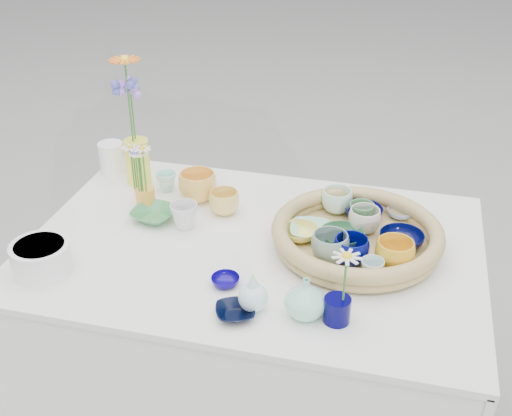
# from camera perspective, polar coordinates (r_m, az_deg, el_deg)

# --- Properties ---
(wicker_tray) EXTENTS (0.47, 0.47, 0.08)m
(wicker_tray) POSITION_cam_1_polar(r_m,az_deg,el_deg) (1.79, 8.95, -2.47)
(wicker_tray) COLOR olive
(wicker_tray) RESTS_ON display_table
(tray_ceramic_0) EXTENTS (0.15, 0.15, 0.03)m
(tray_ceramic_0) POSITION_cam_1_polar(r_m,az_deg,el_deg) (1.91, 9.55, -0.44)
(tray_ceramic_0) COLOR #090947
(tray_ceramic_0) RESTS_ON wicker_tray
(tray_ceramic_1) EXTENTS (0.16, 0.16, 0.04)m
(tray_ceramic_1) POSITION_cam_1_polar(r_m,az_deg,el_deg) (1.80, 12.80, -2.78)
(tray_ceramic_1) COLOR #030635
(tray_ceramic_1) RESTS_ON wicker_tray
(tray_ceramic_2) EXTENTS (0.13, 0.13, 0.08)m
(tray_ceramic_2) POSITION_cam_1_polar(r_m,az_deg,el_deg) (1.70, 12.21, -4.09)
(tray_ceramic_2) COLOR gold
(tray_ceramic_2) RESTS_ON wicker_tray
(tray_ceramic_3) EXTENTS (0.13, 0.13, 0.04)m
(tray_ceramic_3) POSITION_cam_1_polar(r_m,az_deg,el_deg) (1.78, 7.63, -2.64)
(tray_ceramic_3) COLOR #347046
(tray_ceramic_3) RESTS_ON wicker_tray
(tray_ceramic_4) EXTENTS (0.12, 0.12, 0.08)m
(tray_ceramic_4) POSITION_cam_1_polar(r_m,az_deg,el_deg) (1.70, 6.59, -3.49)
(tray_ceramic_4) COLOR gray
(tray_ceramic_4) RESTS_ON wicker_tray
(tray_ceramic_5) EXTENTS (0.13, 0.13, 0.03)m
(tray_ceramic_5) POSITION_cam_1_polar(r_m,az_deg,el_deg) (1.81, 4.85, -2.04)
(tray_ceramic_5) COLOR #91E8C8
(tray_ceramic_5) RESTS_ON wicker_tray
(tray_ceramic_6) EXTENTS (0.10, 0.10, 0.07)m
(tray_ceramic_6) POSITION_cam_1_polar(r_m,az_deg,el_deg) (1.92, 7.20, 0.63)
(tray_ceramic_6) COLOR silver
(tray_ceramic_6) RESTS_ON wicker_tray
(tray_ceramic_7) EXTENTS (0.10, 0.10, 0.07)m
(tray_ceramic_7) POSITION_cam_1_polar(r_m,az_deg,el_deg) (1.84, 9.61, -1.08)
(tray_ceramic_7) COLOR silver
(tray_ceramic_7) RESTS_ON wicker_tray
(tray_ceramic_8) EXTENTS (0.10, 0.10, 0.03)m
(tray_ceramic_8) POSITION_cam_1_polar(r_m,az_deg,el_deg) (1.94, 12.73, -0.42)
(tray_ceramic_8) COLOR #8FABD1
(tray_ceramic_8) RESTS_ON wicker_tray
(tray_ceramic_9) EXTENTS (0.10, 0.10, 0.07)m
(tray_ceramic_9) POSITION_cam_1_polar(r_m,az_deg,el_deg) (1.70, 8.45, -3.76)
(tray_ceramic_9) COLOR #03075E
(tray_ceramic_9) RESTS_ON wicker_tray
(tray_ceramic_10) EXTENTS (0.13, 0.13, 0.03)m
(tray_ceramic_10) POSITION_cam_1_polar(r_m,az_deg,el_deg) (1.80, 3.89, -2.24)
(tray_ceramic_10) COLOR #F1DA58
(tray_ceramic_10) RESTS_ON wicker_tray
(tray_ceramic_11) EXTENTS (0.07, 0.07, 0.06)m
(tray_ceramic_11) POSITION_cam_1_polar(r_m,az_deg,el_deg) (1.65, 10.28, -5.41)
(tray_ceramic_11) COLOR #A4C8C4
(tray_ceramic_11) RESTS_ON wicker_tray
(tray_ceramic_12) EXTENTS (0.10, 0.10, 0.07)m
(tray_ceramic_12) POSITION_cam_1_polar(r_m,az_deg,el_deg) (1.87, 9.35, -0.54)
(tray_ceramic_12) COLOR #417A4B
(tray_ceramic_12) RESTS_ON wicker_tray
(loose_ceramic_0) EXTENTS (0.14, 0.14, 0.09)m
(loose_ceramic_0) POSITION_cam_1_polar(r_m,az_deg,el_deg) (2.01, -5.21, 1.92)
(loose_ceramic_0) COLOR #F7BA4C
(loose_ceramic_0) RESTS_ON display_table
(loose_ceramic_1) EXTENTS (0.12, 0.12, 0.07)m
(loose_ceramic_1) POSITION_cam_1_polar(r_m,az_deg,el_deg) (1.94, -2.84, 0.51)
(loose_ceramic_1) COLOR #EBC45C
(loose_ceramic_1) RESTS_ON display_table
(loose_ceramic_2) EXTENTS (0.15, 0.15, 0.03)m
(loose_ceramic_2) POSITION_cam_1_polar(r_m,az_deg,el_deg) (1.94, -9.04, -0.58)
(loose_ceramic_2) COLOR #408C4E
(loose_ceramic_2) RESTS_ON display_table
(loose_ceramic_3) EXTENTS (0.08, 0.08, 0.08)m
(loose_ceramic_3) POSITION_cam_1_polar(r_m,az_deg,el_deg) (1.88, -6.40, -0.69)
(loose_ceramic_3) COLOR silver
(loose_ceramic_3) RESTS_ON display_table
(loose_ceramic_4) EXTENTS (0.08, 0.08, 0.02)m
(loose_ceramic_4) POSITION_cam_1_polar(r_m,az_deg,el_deg) (1.65, -2.74, -6.48)
(loose_ceramic_4) COLOR #0A0070
(loose_ceramic_4) RESTS_ON display_table
(loose_ceramic_5) EXTENTS (0.07, 0.07, 0.06)m
(loose_ceramic_5) POSITION_cam_1_polar(r_m,az_deg,el_deg) (2.09, -7.96, 2.35)
(loose_ceramic_5) COLOR #AEEBD9
(loose_ceramic_5) RESTS_ON display_table
(loose_ceramic_6) EXTENTS (0.12, 0.12, 0.02)m
(loose_ceramic_6) POSITION_cam_1_polar(r_m,az_deg,el_deg) (1.55, -1.85, -9.23)
(loose_ceramic_6) COLOR black
(loose_ceramic_6) RESTS_ON display_table
(fluted_bowl) EXTENTS (0.16, 0.16, 0.08)m
(fluted_bowl) POSITION_cam_1_polar(r_m,az_deg,el_deg) (1.77, -18.54, -4.22)
(fluted_bowl) COLOR white
(fluted_bowl) RESTS_ON display_table
(bud_vase_paleblue) EXTENTS (0.09, 0.09, 0.11)m
(bud_vase_paleblue) POSITION_cam_1_polar(r_m,az_deg,el_deg) (1.54, -0.27, -7.36)
(bud_vase_paleblue) COLOR silver
(bud_vase_paleblue) RESTS_ON display_table
(bud_vase_seafoam) EXTENTS (0.12, 0.12, 0.10)m
(bud_vase_seafoam) POSITION_cam_1_polar(r_m,az_deg,el_deg) (1.53, 4.44, -7.95)
(bud_vase_seafoam) COLOR #9AE6C5
(bud_vase_seafoam) RESTS_ON display_table
(bud_vase_cobalt) EXTENTS (0.08, 0.08, 0.06)m
(bud_vase_cobalt) POSITION_cam_1_polar(r_m,az_deg,el_deg) (1.53, 7.21, -8.96)
(bud_vase_cobalt) COLOR #01003E
(bud_vase_cobalt) RESTS_ON display_table
(single_daisy) EXTENTS (0.09, 0.09, 0.14)m
(single_daisy) POSITION_cam_1_polar(r_m,az_deg,el_deg) (1.48, 7.91, -6.24)
(single_daisy) COLOR silver
(single_daisy) RESTS_ON bud_vase_cobalt
(tall_vase_yellow) EXTENTS (0.09, 0.09, 0.15)m
(tall_vase_yellow) POSITION_cam_1_polar(r_m,az_deg,el_deg) (2.13, -10.47, 4.07)
(tall_vase_yellow) COLOR #F1EC3E
(tall_vase_yellow) RESTS_ON display_table
(gerbera) EXTENTS (0.14, 0.14, 0.29)m
(gerbera) POSITION_cam_1_polar(r_m,az_deg,el_deg) (2.05, -11.23, 9.24)
(gerbera) COLOR orange
(gerbera) RESTS_ON tall_vase_yellow
(hydrangea) EXTENTS (0.08, 0.08, 0.24)m
(hydrangea) POSITION_cam_1_polar(r_m,az_deg,el_deg) (2.08, -10.90, 8.21)
(hydrangea) COLOR #5158CB
(hydrangea) RESTS_ON tall_vase_yellow
(white_pitcher) EXTENTS (0.14, 0.12, 0.11)m
(white_pitcher) POSITION_cam_1_polar(r_m,az_deg,el_deg) (2.22, -12.71, 4.31)
(white_pitcher) COLOR white
(white_pitcher) RESTS_ON display_table
(daisy_cup) EXTENTS (0.08, 0.08, 0.07)m
(daisy_cup) POSITION_cam_1_polar(r_m,az_deg,el_deg) (2.00, -9.81, 0.94)
(daisy_cup) COLOR #FDA836
(daisy_cup) RESTS_ON display_table
(daisy_posy) EXTENTS (0.08, 0.08, 0.16)m
(daisy_posy) POSITION_cam_1_polar(r_m,az_deg,el_deg) (1.94, -10.41, 3.64)
(daisy_posy) COLOR white
(daisy_posy) RESTS_ON daisy_cup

